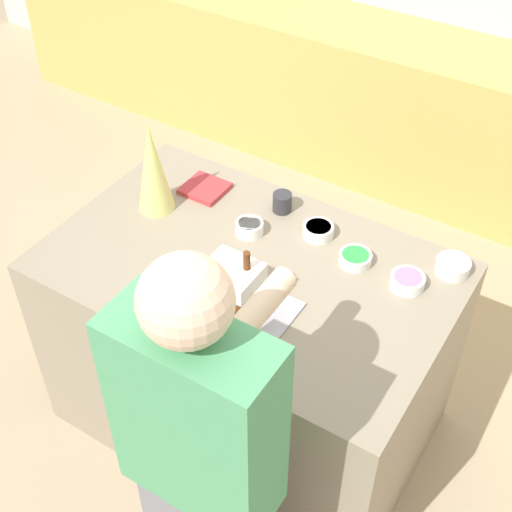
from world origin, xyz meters
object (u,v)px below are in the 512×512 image
Objects in this scene: mug at (282,202)px; candy_bowl_center_rear at (249,227)px; candy_bowl_beside_tree at (318,230)px; gingerbread_house at (232,286)px; candy_bowl_far_left at (407,281)px; cookbook at (205,188)px; candy_bowl_behind_tray at (355,258)px; baking_tray at (232,306)px; person at (203,473)px; decorative_tree at (153,167)px; candy_bowl_near_tray_left at (453,266)px.

candy_bowl_center_rear is at bearing -100.96° from mug.
mug reaches higher than candy_bowl_beside_tree.
gingerbread_house is 0.56m from mug.
mug reaches higher than candy_bowl_far_left.
cookbook is at bearing -170.41° from mug.
gingerbread_house reaches higher than candy_bowl_beside_tree.
cookbook is (-0.71, 0.07, -0.01)m from candy_bowl_behind_tray.
baking_tray is 0.25× the size of person.
decorative_tree is 0.28m from cookbook.
decorative_tree reaches higher than cookbook.
candy_bowl_near_tray_left is at bearing 44.65° from baking_tray.
gingerbread_house reaches higher than candy_bowl_behind_tray.
decorative_tree is 1.04m from candy_bowl_far_left.
candy_bowl_center_rear is 1.35× the size of mug.
candy_bowl_far_left is 0.07× the size of person.
mug is (0.43, 0.24, -0.15)m from decorative_tree.
decorative_tree reaches higher than candy_bowl_center_rear.
decorative_tree is 3.11× the size of candy_bowl_far_left.
baking_tray is 5.33× the size of mug.
gingerbread_house is 0.50m from candy_bowl_behind_tray.
candy_bowl_center_rear is (0.40, 0.06, -0.16)m from decorative_tree.
gingerbread_house is at bearing 115.55° from person.
gingerbread_house is 0.49m from candy_bowl_beside_tree.
candy_bowl_near_tray_left is 0.35m from candy_bowl_behind_tray.
candy_bowl_behind_tray is (0.26, 0.42, 0.02)m from baking_tray.
candy_bowl_far_left is at bearing -124.81° from candy_bowl_near_tray_left.
candy_bowl_behind_tray reaches higher than cookbook.
candy_bowl_near_tray_left is 0.07× the size of person.
decorative_tree is at bearing -171.33° from candy_bowl_center_rear.
candy_bowl_beside_tree is at bearing 81.97° from gingerbread_house.
candy_bowl_behind_tray is (0.81, 0.12, -0.17)m from decorative_tree.
candy_bowl_center_rear reaches higher than candy_bowl_beside_tree.
candy_bowl_far_left is at bearing -3.21° from candy_bowl_behind_tray.
candy_bowl_behind_tray is (0.42, 0.06, -0.00)m from candy_bowl_center_rear.
baking_tray is 0.49m from candy_bowl_beside_tree.
decorative_tree is at bearing 151.84° from gingerbread_house.
candy_bowl_near_tray_left is 1.16m from person.
candy_bowl_behind_tray is 0.07× the size of person.
candy_bowl_center_rear is at bearing 114.04° from baking_tray.
decorative_tree is at bearing -150.54° from mug.
candy_bowl_behind_tray is 0.97m from person.
candy_bowl_near_tray_left is (0.57, 0.56, -0.07)m from gingerbread_house.
candy_bowl_beside_tree is 1.06m from person.
cookbook is (-0.46, 0.49, 0.01)m from baking_tray.
candy_bowl_near_tray_left reaches higher than candy_bowl_beside_tree.
gingerbread_house is 0.64m from decorative_tree.
candy_bowl_near_tray_left reaches higher than candy_bowl_far_left.
baking_tray is 2.48× the size of cookbook.
mug is (-0.38, 0.12, 0.02)m from candy_bowl_behind_tray.
candy_bowl_behind_tray is at bearing -18.73° from candy_bowl_beside_tree.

